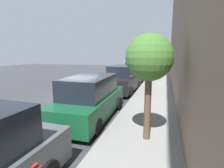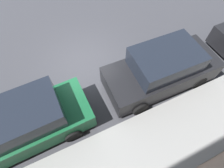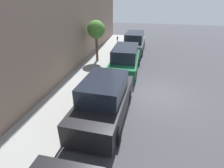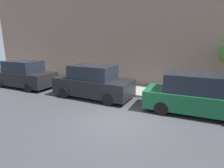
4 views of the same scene
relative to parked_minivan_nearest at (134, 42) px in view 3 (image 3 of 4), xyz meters
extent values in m
plane|color=#38383D|center=(-2.24, 8.80, -0.92)|extent=(60.00, 60.00, 0.00)
cube|color=gray|center=(2.53, 8.80, -0.85)|extent=(2.55, 32.00, 0.15)
cube|color=#4C5156|center=(0.00, 0.00, -0.28)|extent=(1.95, 4.92, 0.84)
cube|color=black|center=(0.00, 0.00, 0.56)|extent=(1.70, 3.12, 0.84)
cylinder|color=black|center=(-0.90, 1.52, -0.60)|extent=(0.22, 0.64, 0.64)
cylinder|color=black|center=(0.90, 1.52, -0.60)|extent=(0.22, 0.64, 0.64)
cylinder|color=black|center=(-0.90, -1.52, -0.60)|extent=(0.22, 0.64, 0.64)
cylinder|color=black|center=(0.90, -1.52, -0.60)|extent=(0.22, 0.64, 0.64)
cube|color=#14512D|center=(0.09, 5.66, -0.28)|extent=(2.02, 4.94, 0.84)
cube|color=black|center=(0.09, 5.66, 0.56)|extent=(1.74, 3.14, 0.84)
cylinder|color=black|center=(-0.81, 7.18, -0.60)|extent=(0.22, 0.65, 0.65)
cylinder|color=black|center=(0.99, 7.18, -0.60)|extent=(0.22, 0.65, 0.65)
cylinder|color=black|center=(-0.81, 4.14, -0.60)|extent=(0.22, 0.65, 0.65)
cylinder|color=black|center=(0.99, 4.14, -0.60)|extent=(0.22, 0.65, 0.65)
cube|color=black|center=(0.18, 11.44, -0.22)|extent=(2.09, 4.85, 0.96)
cube|color=black|center=(0.18, 11.44, 0.66)|extent=(1.80, 2.65, 0.80)
cylinder|color=black|center=(-0.75, 12.93, -0.58)|extent=(0.22, 0.68, 0.68)
cylinder|color=black|center=(1.11, 12.93, -0.58)|extent=(0.22, 0.68, 0.68)
cylinder|color=black|center=(-0.75, 9.95, -0.58)|extent=(0.22, 0.68, 0.68)
cylinder|color=black|center=(1.11, 9.95, -0.58)|extent=(0.22, 0.68, 0.68)
cylinder|color=#ADADB2|center=(1.71, 0.33, -0.25)|extent=(0.07, 0.07, 1.04)
cube|color=#2D2D33|center=(1.71, 0.33, 0.41)|extent=(0.11, 0.15, 0.28)
cube|color=red|center=(1.71, 0.33, 0.57)|extent=(0.04, 0.09, 0.05)
cylinder|color=brown|center=(2.74, 4.13, 0.34)|extent=(0.21, 0.21, 2.22)
sphere|color=#42752D|center=(2.74, 4.13, 1.85)|extent=(1.44, 1.44, 1.44)
camera|label=1|loc=(3.21, -1.27, 1.97)|focal=28.00mm
camera|label=2|loc=(3.21, 7.72, 5.90)|focal=28.00mm
camera|label=3|loc=(-1.63, 17.98, 4.25)|focal=28.00mm
camera|label=4|loc=(-8.67, 6.01, 2.40)|focal=28.00mm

